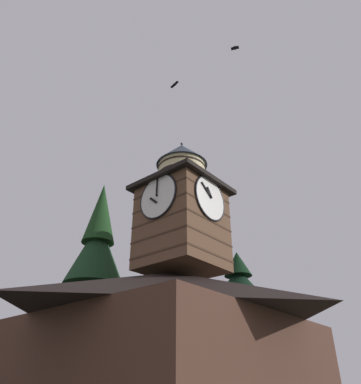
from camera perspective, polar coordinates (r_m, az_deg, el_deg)
building_main at (r=18.81m, az=-1.38°, el=-21.79°), size 12.62×11.57×6.62m
clock_tower at (r=20.53m, az=0.22°, el=-2.78°), size 4.51×4.51×8.08m
pine_tree_behind at (r=23.02m, az=-13.73°, el=-16.91°), size 6.70×6.70×13.70m
pine_tree_aside at (r=28.57m, az=9.49°, el=-20.10°), size 7.02×7.02×10.94m
moon at (r=55.36m, az=-13.71°, el=-14.98°), size 1.94×1.94×1.94m
flying_bird_high at (r=24.08m, az=8.39°, el=21.12°), size 0.37×0.51×0.16m
flying_bird_low at (r=22.03m, az=-0.93°, el=16.22°), size 0.26×0.64×0.11m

